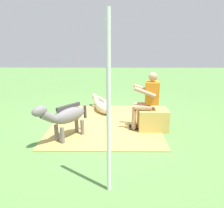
# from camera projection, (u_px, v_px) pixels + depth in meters

# --- Properties ---
(ground_plane) EXTENTS (24.00, 24.00, 0.00)m
(ground_plane) POSITION_uv_depth(u_px,v_px,m) (105.00, 126.00, 5.37)
(ground_plane) COLOR #568442
(hay_patch) EXTENTS (2.70, 2.96, 0.02)m
(hay_patch) POSITION_uv_depth(u_px,v_px,m) (105.00, 123.00, 5.53)
(hay_patch) COLOR tan
(hay_patch) RESTS_ON ground
(hay_bale) EXTENTS (0.70, 0.51, 0.52)m
(hay_bale) POSITION_uv_depth(u_px,v_px,m) (153.00, 119.00, 5.09)
(hay_bale) COLOR tan
(hay_bale) RESTS_ON ground
(person_seated) EXTENTS (0.68, 0.45, 1.40)m
(person_seated) POSITION_uv_depth(u_px,v_px,m) (147.00, 98.00, 4.95)
(person_seated) COLOR tan
(person_seated) RESTS_ON ground
(pony_standing) EXTENTS (0.99, 1.12, 0.91)m
(pony_standing) POSITION_uv_depth(u_px,v_px,m) (66.00, 116.00, 4.49)
(pony_standing) COLOR slate
(pony_standing) RESTS_ON ground
(pony_lying) EXTENTS (0.82, 1.32, 0.42)m
(pony_lying) POSITION_uv_depth(u_px,v_px,m) (102.00, 106.00, 6.39)
(pony_lying) COLOR beige
(pony_lying) RESTS_ON ground
(tent_pole_left) EXTENTS (0.06, 0.06, 2.45)m
(tent_pole_left) POSITION_uv_depth(u_px,v_px,m) (109.00, 110.00, 2.73)
(tent_pole_left) COLOR silver
(tent_pole_left) RESTS_ON ground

